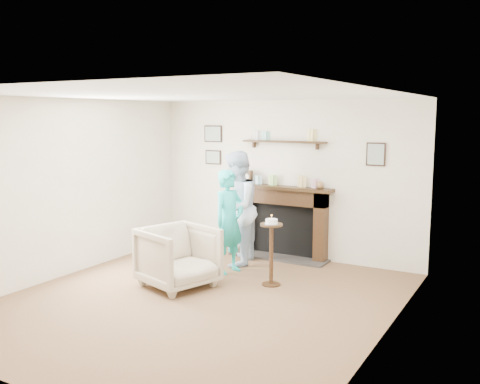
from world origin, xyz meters
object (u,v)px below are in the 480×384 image
Objects in this scene: armchair at (179,286)px; pedestal_table at (271,242)px; man at (236,264)px; woman at (229,272)px.

pedestal_table is (1.04, 0.67, 0.59)m from armchair.
man is (0.12, 1.31, 0.00)m from armchair.
armchair is at bearing -19.84° from man.
woman reaches higher than armchair.
man is at bearing 12.48° from armchair.
man reaches higher than armchair.
armchair is 0.92× the size of pedestal_table.
man is 1.80× the size of pedestal_table.
woman is 1.56× the size of pedestal_table.
pedestal_table reaches higher than woman.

